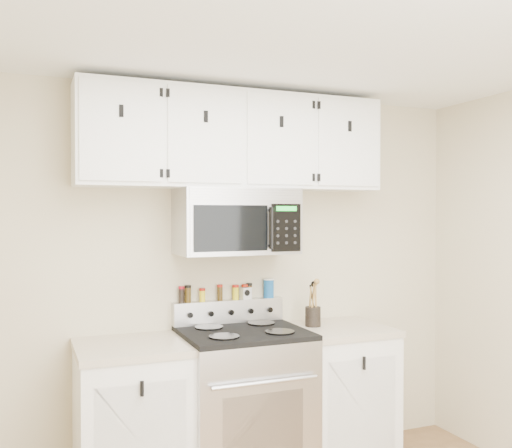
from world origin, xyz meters
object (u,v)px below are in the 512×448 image
(range, at_px, (244,404))
(microwave, at_px, (237,221))
(utensil_crock, at_px, (313,315))
(salt_canister, at_px, (269,288))

(range, relative_size, microwave, 1.45)
(utensil_crock, bearing_deg, range, -170.87)
(microwave, distance_m, utensil_crock, 0.83)
(microwave, xyz_separation_m, utensil_crock, (0.53, -0.04, -0.63))
(microwave, bearing_deg, range, -90.23)
(range, relative_size, salt_canister, 8.39)
(range, height_order, microwave, microwave)
(salt_canister, bearing_deg, range, -136.05)
(microwave, xyz_separation_m, salt_canister, (0.29, 0.16, -0.46))
(range, distance_m, microwave, 1.15)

